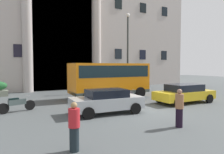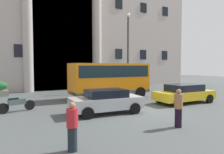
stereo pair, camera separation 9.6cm
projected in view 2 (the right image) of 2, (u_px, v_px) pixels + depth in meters
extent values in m
cube|color=#494E4F|center=(148.00, 112.00, 12.33)|extent=(80.00, 64.00, 0.12)
cube|color=#B1A7A1|center=(63.00, 14.00, 27.10)|extent=(33.54, 9.00, 18.82)
cube|color=black|center=(64.00, 41.00, 22.88)|extent=(6.64, 0.12, 10.82)
cylinder|color=#B0A5A0|center=(28.00, 38.00, 20.76)|extent=(0.99, 0.99, 10.82)
cylinder|color=#B6A8A0|center=(97.00, 42.00, 24.45)|extent=(0.99, 0.99, 10.82)
cube|color=black|center=(19.00, 51.00, 20.64)|extent=(0.98, 0.08, 1.26)
cube|color=black|center=(119.00, 54.00, 26.20)|extent=(0.98, 0.08, 1.26)
cube|color=black|center=(143.00, 55.00, 28.06)|extent=(0.98, 0.08, 1.26)
cube|color=black|center=(165.00, 55.00, 29.91)|extent=(0.98, 0.08, 1.26)
cube|color=black|center=(119.00, 4.00, 25.86)|extent=(0.98, 0.08, 1.26)
cube|color=black|center=(144.00, 8.00, 27.72)|extent=(0.98, 0.08, 1.26)
cube|color=black|center=(165.00, 11.00, 29.57)|extent=(0.98, 0.08, 1.26)
cube|color=orange|center=(109.00, 78.00, 17.23)|extent=(6.51, 2.66, 2.41)
cube|color=black|center=(109.00, 71.00, 17.20)|extent=(6.12, 2.68, 0.91)
cube|color=black|center=(141.00, 73.00, 18.62)|extent=(0.14, 2.03, 1.14)
cube|color=#434D47|center=(109.00, 91.00, 17.29)|extent=(6.51, 2.70, 0.24)
cylinder|color=black|center=(125.00, 89.00, 19.38)|extent=(0.91, 0.31, 0.90)
cylinder|color=black|center=(140.00, 92.00, 17.23)|extent=(0.91, 0.31, 0.90)
cylinder|color=black|center=(79.00, 92.00, 17.36)|extent=(0.91, 0.31, 0.90)
cylinder|color=black|center=(89.00, 96.00, 15.21)|extent=(0.91, 0.31, 0.90)
cylinder|color=#979C1F|center=(145.00, 80.00, 21.20)|extent=(0.08, 0.08, 2.39)
cube|color=yellow|center=(146.00, 71.00, 21.12)|extent=(0.44, 0.03, 0.60)
cube|color=#656758|center=(140.00, 86.00, 24.71)|extent=(1.53, 0.89, 0.58)
ellipsoid|color=#25613C|center=(140.00, 80.00, 24.68)|extent=(1.47, 0.81, 0.75)
cube|color=gray|center=(91.00, 88.00, 22.26)|extent=(1.46, 0.71, 0.52)
ellipsoid|color=#18531E|center=(91.00, 81.00, 22.22)|extent=(1.40, 0.64, 1.03)
cube|color=#AFB5B9|center=(106.00, 103.00, 11.68)|extent=(4.12, 2.02, 0.65)
cube|color=black|center=(106.00, 93.00, 11.65)|extent=(2.27, 1.67, 0.43)
cylinder|color=black|center=(121.00, 103.00, 13.04)|extent=(0.63, 0.25, 0.62)
cylinder|color=black|center=(135.00, 109.00, 11.48)|extent=(0.63, 0.25, 0.62)
cylinder|color=black|center=(78.00, 107.00, 11.91)|extent=(0.63, 0.25, 0.62)
cylinder|color=black|center=(88.00, 113.00, 10.36)|extent=(0.63, 0.25, 0.62)
cube|color=gold|center=(184.00, 95.00, 14.91)|extent=(4.53, 1.95, 0.59)
cube|color=black|center=(184.00, 88.00, 14.88)|extent=(2.46, 1.67, 0.48)
cylinder|color=black|center=(189.00, 96.00, 16.43)|extent=(0.63, 0.22, 0.62)
cylinder|color=black|center=(209.00, 99.00, 14.82)|extent=(0.63, 0.22, 0.62)
cylinder|color=black|center=(159.00, 98.00, 15.04)|extent=(0.63, 0.22, 0.62)
cylinder|color=black|center=(178.00, 102.00, 13.42)|extent=(0.63, 0.22, 0.62)
cylinder|color=black|center=(101.00, 100.00, 14.40)|extent=(0.61, 0.17, 0.60)
cylinder|color=black|center=(81.00, 101.00, 13.87)|extent=(0.61, 0.19, 0.60)
cube|color=#AABCB3|center=(91.00, 97.00, 14.12)|extent=(0.93, 0.34, 0.32)
cube|color=black|center=(89.00, 94.00, 14.04)|extent=(0.54, 0.26, 0.12)
cylinder|color=#A5A5A8|center=(100.00, 92.00, 14.33)|extent=(0.09, 0.55, 0.03)
cylinder|color=black|center=(135.00, 97.00, 15.51)|extent=(0.61, 0.25, 0.60)
cylinder|color=black|center=(118.00, 98.00, 15.19)|extent=(0.61, 0.27, 0.60)
cube|color=#4C4756|center=(127.00, 94.00, 15.33)|extent=(0.88, 0.45, 0.32)
cube|color=black|center=(124.00, 92.00, 15.28)|extent=(0.55, 0.33, 0.12)
cylinder|color=#A5A5A8|center=(134.00, 90.00, 15.45)|extent=(0.17, 0.54, 0.03)
cylinder|color=black|center=(30.00, 105.00, 12.56)|extent=(0.60, 0.26, 0.60)
cylinder|color=black|center=(3.00, 109.00, 11.51)|extent=(0.61, 0.28, 0.60)
cube|color=#3E4B4A|center=(17.00, 102.00, 12.02)|extent=(0.99, 0.49, 0.32)
cube|color=black|center=(14.00, 99.00, 11.88)|extent=(0.55, 0.33, 0.12)
cylinder|color=#A5A5A8|center=(28.00, 96.00, 12.45)|extent=(0.18, 0.54, 0.03)
cylinder|color=black|center=(178.00, 118.00, 9.03)|extent=(0.30, 0.30, 0.82)
cylinder|color=#956342|center=(179.00, 101.00, 8.99)|extent=(0.36, 0.36, 0.63)
sphere|color=#986C59|center=(179.00, 92.00, 8.96)|extent=(0.22, 0.22, 0.22)
cylinder|color=black|center=(72.00, 139.00, 6.50)|extent=(0.30, 0.30, 0.76)
cylinder|color=red|center=(72.00, 118.00, 6.47)|extent=(0.36, 0.36, 0.59)
sphere|color=#98764A|center=(72.00, 105.00, 6.45)|extent=(0.20, 0.20, 0.20)
cylinder|color=#323634|center=(128.00, 54.00, 21.40)|extent=(0.18, 0.18, 7.62)
sphere|color=white|center=(128.00, 15.00, 21.18)|extent=(0.40, 0.40, 0.40)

